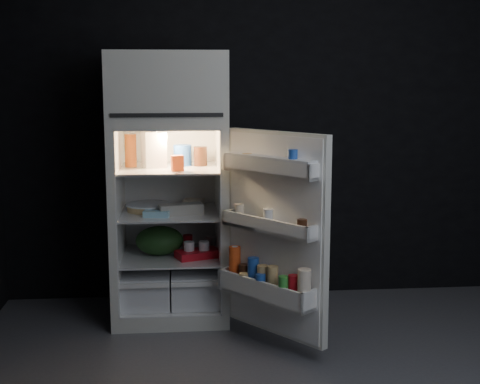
{
  "coord_description": "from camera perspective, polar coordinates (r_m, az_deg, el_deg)",
  "views": [
    {
      "loc": [
        -0.72,
        -3.15,
        1.61
      ],
      "look_at": [
        -0.35,
        1.0,
        0.9
      ],
      "focal_mm": 50.0,
      "sensor_mm": 36.0,
      "label": 1
    }
  ],
  "objects": [
    {
      "name": "fridge_door",
      "position": [
        3.95,
        2.85,
        -3.96
      ],
      "size": [
        0.6,
        0.68,
        1.22
      ],
      "color": "silver",
      "rests_on": "ground"
    },
    {
      "name": "jam_jar",
      "position": [
        4.52,
        -3.4,
        3.06
      ],
      "size": [
        0.12,
        0.12,
        0.13
      ],
      "primitive_type": "cylinder",
      "rotation": [
        0.0,
        0.0,
        0.37
      ],
      "color": "black",
      "rests_on": "refrigerator"
    },
    {
      "name": "small_carton",
      "position": [
        4.29,
        -5.37,
        2.47
      ],
      "size": [
        0.09,
        0.07,
        0.1
      ],
      "primitive_type": "cube",
      "rotation": [
        0.0,
        0.0,
        0.21
      ],
      "color": "#E24B1A",
      "rests_on": "refrigerator"
    },
    {
      "name": "flat_package",
      "position": [
        4.35,
        -7.13,
        -1.86
      ],
      "size": [
        0.18,
        0.11,
        0.04
      ],
      "primitive_type": "cube",
      "rotation": [
        0.0,
        0.0,
        -0.18
      ],
      "color": "#8FC8DE",
      "rests_on": "refrigerator"
    },
    {
      "name": "produce_bag",
      "position": [
        4.58,
        -6.88,
        -4.13
      ],
      "size": [
        0.4,
        0.37,
        0.2
      ],
      "primitive_type": "ellipsoid",
      "rotation": [
        0.0,
        0.0,
        -0.36
      ],
      "color": "#193815",
      "rests_on": "refrigerator"
    },
    {
      "name": "yogurt_tray",
      "position": [
        4.5,
        -3.6,
        -5.29
      ],
      "size": [
        0.32,
        0.24,
        0.05
      ],
      "primitive_type": "cube",
      "rotation": [
        0.0,
        0.0,
        0.34
      ],
      "color": "red",
      "rests_on": "refrigerator"
    },
    {
      "name": "wrapped_pkg",
      "position": [
        4.69,
        -3.99,
        -0.92
      ],
      "size": [
        0.16,
        0.14,
        0.05
      ],
      "primitive_type": "cube",
      "rotation": [
        0.0,
        0.0,
        -0.27
      ],
      "color": "beige",
      "rests_on": "refrigerator"
    },
    {
      "name": "milk_jug",
      "position": [
        4.46,
        -7.36,
        3.62
      ],
      "size": [
        0.17,
        0.17,
        0.24
      ],
      "primitive_type": "cube",
      "rotation": [
        0.0,
        0.0,
        0.28
      ],
      "color": "white",
      "rests_on": "refrigerator"
    },
    {
      "name": "refrigerator",
      "position": [
        4.52,
        -6.06,
        1.29
      ],
      "size": [
        0.76,
        0.71,
        1.78
      ],
      "color": "silver",
      "rests_on": "ground"
    },
    {
      "name": "pie",
      "position": [
        4.55,
        -7.78,
        -1.36
      ],
      "size": [
        0.36,
        0.36,
        0.04
      ],
      "primitive_type": "cylinder",
      "rotation": [
        0.0,
        0.0,
        -0.25
      ],
      "color": "tan",
      "rests_on": "refrigerator"
    },
    {
      "name": "small_can_red",
      "position": [
        4.76,
        -4.48,
        -4.21
      ],
      "size": [
        0.07,
        0.07,
        0.09
      ],
      "primitive_type": "cylinder",
      "rotation": [
        0.0,
        0.0,
        -0.02
      ],
      "color": "red",
      "rests_on": "refrigerator"
    },
    {
      "name": "egg_carton",
      "position": [
        4.41,
        -5.07,
        -1.47
      ],
      "size": [
        0.3,
        0.17,
        0.07
      ],
      "primitive_type": "cube",
      "rotation": [
        0.0,
        0.0,
        0.21
      ],
      "color": "gray",
      "rests_on": "refrigerator"
    },
    {
      "name": "mayo_jar",
      "position": [
        4.54,
        -4.93,
        3.14
      ],
      "size": [
        0.13,
        0.13,
        0.14
      ],
      "primitive_type": "cylinder",
      "rotation": [
        0.0,
        0.0,
        0.03
      ],
      "color": "#1D479E",
      "rests_on": "refrigerator"
    },
    {
      "name": "wall_back",
      "position": [
        4.91,
        3.34,
        6.61
      ],
      "size": [
        4.0,
        0.0,
        2.7
      ],
      "primitive_type": "cube",
      "color": "black",
      "rests_on": "ground"
    },
    {
      "name": "amber_bottle",
      "position": [
        4.52,
        -9.31,
        3.52
      ],
      "size": [
        0.09,
        0.09,
        0.22
      ],
      "primitive_type": "cylinder",
      "rotation": [
        0.0,
        0.0,
        -0.13
      ],
      "color": "#AC4D1B",
      "rests_on": "refrigerator"
    },
    {
      "name": "small_can_silver",
      "position": [
        4.71,
        -2.51,
        -4.35
      ],
      "size": [
        0.09,
        0.09,
        0.09
      ],
      "primitive_type": "cylinder",
      "rotation": [
        0.0,
        0.0,
        0.43
      ],
      "color": "silver",
      "rests_on": "refrigerator"
    }
  ]
}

